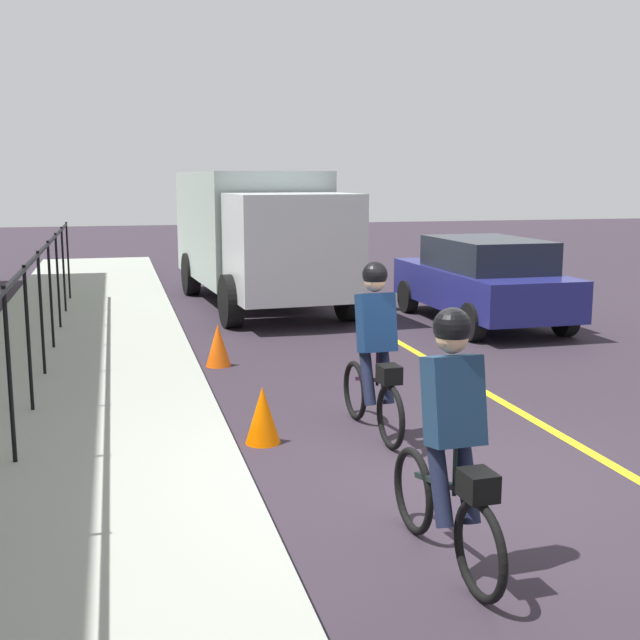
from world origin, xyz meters
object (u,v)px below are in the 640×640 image
at_px(patrol_sedan, 482,279).
at_px(traffic_cone_near, 263,415).
at_px(box_truck_background, 257,231).
at_px(cyclist_lead, 451,442).
at_px(cyclist_follow, 375,350).
at_px(traffic_cone_far, 218,345).

height_order(patrol_sedan, traffic_cone_near, patrol_sedan).
bearing_deg(box_truck_background, patrol_sedan, 42.87).
xyz_separation_m(cyclist_lead, cyclist_follow, (2.92, -0.41, 0.00)).
xyz_separation_m(cyclist_follow, traffic_cone_near, (0.04, 1.18, -0.62)).
xyz_separation_m(cyclist_follow, box_truck_background, (9.12, -0.36, 0.64)).
bearing_deg(box_truck_background, traffic_cone_far, -19.67).
bearing_deg(box_truck_background, traffic_cone_near, -13.72).
relative_size(box_truck_background, traffic_cone_far, 11.20).
xyz_separation_m(patrol_sedan, traffic_cone_far, (-2.21, 5.13, -0.52)).
height_order(patrol_sedan, traffic_cone_far, patrol_sedan).
height_order(cyclist_lead, traffic_cone_near, cyclist_lead).
height_order(cyclist_lead, traffic_cone_far, cyclist_lead).
relative_size(cyclist_lead, patrol_sedan, 0.41).
xyz_separation_m(box_truck_background, traffic_cone_far, (-5.55, 1.55, -1.24)).
relative_size(cyclist_lead, traffic_cone_near, 3.08).
height_order(cyclist_lead, patrol_sedan, cyclist_lead).
height_order(patrol_sedan, box_truck_background, box_truck_background).
distance_m(cyclist_follow, patrol_sedan, 6.99).
relative_size(traffic_cone_near, traffic_cone_far, 0.97).
bearing_deg(cyclist_lead, cyclist_follow, -11.03).
distance_m(patrol_sedan, box_truck_background, 4.95).
xyz_separation_m(box_truck_background, traffic_cone_near, (-9.08, 1.54, -1.25)).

